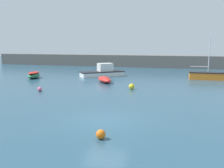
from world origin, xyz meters
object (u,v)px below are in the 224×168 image
(sailboat_twin_hulled, at_px, (208,76))
(mooring_buoy_pink, at_px, (40,89))
(rowboat_white_midwater, at_px, (105,79))
(mooring_buoy_yellow, at_px, (132,86))
(motorboat_with_cabin, at_px, (103,72))
(mooring_buoy_orange, at_px, (101,134))
(rowboat_with_red_cover, at_px, (34,75))

(sailboat_twin_hulled, bearing_deg, mooring_buoy_pink, -143.26)
(rowboat_white_midwater, height_order, mooring_buoy_yellow, rowboat_white_midwater)
(rowboat_white_midwater, xyz_separation_m, mooring_buoy_pink, (-4.17, -6.77, -0.12))
(motorboat_with_cabin, relative_size, rowboat_white_midwater, 1.74)
(rowboat_white_midwater, xyz_separation_m, mooring_buoy_orange, (4.77, -16.32, -0.11))
(mooring_buoy_yellow, bearing_deg, rowboat_white_midwater, 137.78)
(rowboat_white_midwater, relative_size, mooring_buoy_pink, 8.17)
(motorboat_with_cabin, bearing_deg, sailboat_twin_hulled, 144.82)
(rowboat_white_midwater, relative_size, mooring_buoy_orange, 7.52)
(mooring_buoy_pink, bearing_deg, rowboat_white_midwater, 58.38)
(motorboat_with_cabin, bearing_deg, mooring_buoy_yellow, 85.49)
(rowboat_with_red_cover, relative_size, sailboat_twin_hulled, 0.58)
(sailboat_twin_hulled, bearing_deg, rowboat_with_red_cover, -169.28)
(rowboat_with_red_cover, distance_m, mooring_buoy_orange, 22.59)
(sailboat_twin_hulled, distance_m, mooring_buoy_yellow, 11.91)
(rowboat_white_midwater, bearing_deg, rowboat_with_red_cover, -129.92)
(sailboat_twin_hulled, bearing_deg, motorboat_with_cabin, -178.97)
(mooring_buoy_orange, bearing_deg, motorboat_with_cabin, 106.95)
(sailboat_twin_hulled, height_order, mooring_buoy_yellow, sailboat_twin_hulled)
(motorboat_with_cabin, height_order, mooring_buoy_pink, motorboat_with_cabin)
(mooring_buoy_pink, bearing_deg, mooring_buoy_yellow, 22.87)
(rowboat_with_red_cover, bearing_deg, mooring_buoy_yellow, 60.78)
(motorboat_with_cabin, height_order, mooring_buoy_orange, motorboat_with_cabin)
(rowboat_with_red_cover, bearing_deg, mooring_buoy_pink, 24.50)
(rowboat_white_midwater, height_order, mooring_buoy_pink, rowboat_white_midwater)
(rowboat_with_red_cover, distance_m, rowboat_white_midwater, 9.78)
(motorboat_with_cabin, bearing_deg, mooring_buoy_orange, 69.33)
(motorboat_with_cabin, distance_m, mooring_buoy_orange, 22.31)
(rowboat_with_red_cover, xyz_separation_m, mooring_buoy_pink, (5.56, -7.78, -0.20))
(rowboat_with_red_cover, height_order, mooring_buoy_pink, rowboat_with_red_cover)
(rowboat_with_red_cover, height_order, mooring_buoy_orange, rowboat_with_red_cover)
(rowboat_with_red_cover, xyz_separation_m, mooring_buoy_yellow, (13.49, -4.43, -0.13))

